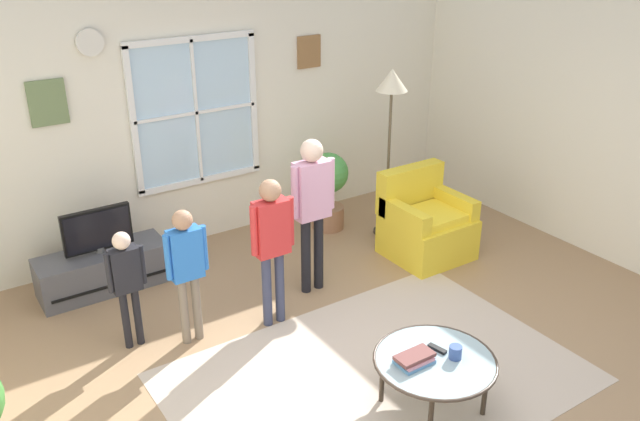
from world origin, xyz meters
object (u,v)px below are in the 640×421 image
at_px(armchair, 425,225).
at_px(remote_near_books, 437,349).
at_px(television, 97,230).
at_px(coffee_table, 435,362).
at_px(person_red_shirt, 272,236).
at_px(person_pink_shirt, 312,199).
at_px(tv_stand, 103,270).
at_px(person_blue_shirt, 186,262).
at_px(book_stack, 414,359).
at_px(cup, 455,352).
at_px(floor_lamp, 391,98).
at_px(person_black_shirt, 126,276).
at_px(potted_plant_by_window, 328,185).

distance_m(armchair, remote_near_books, 2.23).
distance_m(television, coffee_table, 3.23).
xyz_separation_m(remote_near_books, person_red_shirt, (-0.46, 1.47, 0.39)).
bearing_deg(person_pink_shirt, tv_stand, 146.07).
bearing_deg(person_blue_shirt, tv_stand, 105.86).
bearing_deg(tv_stand, person_blue_shirt, -74.14).
distance_m(armchair, book_stack, 2.40).
xyz_separation_m(television, cup, (1.53, -2.96, -0.14)).
bearing_deg(armchair, coffee_table, -130.38).
distance_m(book_stack, person_blue_shirt, 1.90).
relative_size(armchair, cup, 9.17).
relative_size(cup, floor_lamp, 0.05).
distance_m(cup, person_black_shirt, 2.53).
xyz_separation_m(armchair, coffee_table, (-1.52, -1.78, 0.06)).
bearing_deg(coffee_table, cup, -26.57).
bearing_deg(cup, person_blue_shirt, 124.18).
distance_m(television, floor_lamp, 3.09).
xyz_separation_m(person_black_shirt, person_pink_shirt, (1.67, -0.06, 0.28)).
bearing_deg(cup, book_stack, 157.38).
bearing_deg(person_black_shirt, potted_plant_by_window, 20.73).
bearing_deg(coffee_table, armchair, 49.62).
distance_m(tv_stand, floor_lamp, 3.24).
bearing_deg(person_black_shirt, armchair, -1.92).
distance_m(tv_stand, television, 0.41).
bearing_deg(potted_plant_by_window, person_black_shirt, -159.27).
relative_size(book_stack, person_black_shirt, 0.27).
bearing_deg(person_red_shirt, person_black_shirt, 163.00).
xyz_separation_m(cup, remote_near_books, (-0.04, 0.13, -0.04)).
height_order(person_red_shirt, floor_lamp, floor_lamp).
relative_size(person_red_shirt, floor_lamp, 0.73).
height_order(coffee_table, potted_plant_by_window, potted_plant_by_window).
distance_m(remote_near_books, person_red_shirt, 1.59).
relative_size(television, cup, 6.48).
height_order(remote_near_books, floor_lamp, floor_lamp).
distance_m(television, cup, 3.33).
height_order(person_black_shirt, person_blue_shirt, person_blue_shirt).
relative_size(television, remote_near_books, 4.39).
xyz_separation_m(tv_stand, cup, (1.53, -2.96, 0.27)).
bearing_deg(floor_lamp, television, 170.14).
bearing_deg(armchair, book_stack, -133.79).
bearing_deg(television, book_stack, -66.07).
bearing_deg(person_black_shirt, cup, -50.44).
bearing_deg(floor_lamp, person_black_shirt, -170.40).
bearing_deg(book_stack, coffee_table, -19.05).
bearing_deg(coffee_table, person_black_shirt, 128.21).
xyz_separation_m(cup, person_pink_shirt, (0.07, 1.89, 0.45)).
distance_m(armchair, person_blue_shirt, 2.61).
relative_size(tv_stand, person_black_shirt, 1.15).
xyz_separation_m(remote_near_books, floor_lamp, (1.42, 2.32, 1.08)).
height_order(book_stack, person_red_shirt, person_red_shirt).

